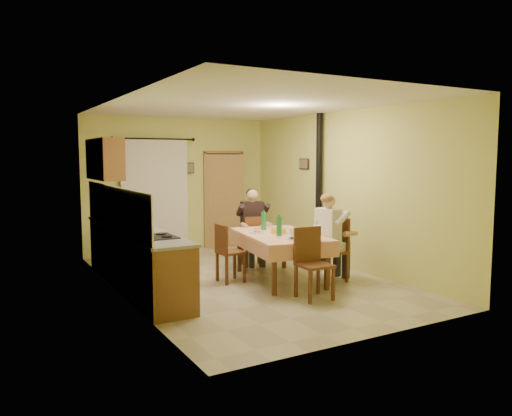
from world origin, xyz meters
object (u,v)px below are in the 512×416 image
chair_near (314,278)px  man_right (330,227)px  man_far (253,218)px  chair_far (253,250)px  chair_left (230,264)px  stove_flue (319,208)px  dining_table (280,257)px  chair_right (330,264)px

chair_near → man_right: man_right is taller
chair_near → man_far: (0.28, 2.27, 0.59)m
chair_far → chair_near: (-0.28, -2.26, 0.00)m
chair_left → man_right: size_ratio=0.67×
chair_far → chair_near: chair_near is taller
stove_flue → chair_left: bearing=-164.3°
chair_far → chair_left: chair_left is taller
dining_table → chair_far: (0.14, 1.13, -0.09)m
chair_far → man_right: 1.78m
chair_right → man_far: 1.79m
chair_right → man_right: (-0.02, -0.00, 0.59)m
chair_far → man_right: man_right is taller
chair_far → chair_near: 2.28m
man_far → stove_flue: size_ratio=0.50×
chair_right → chair_left: chair_right is taller
chair_near → chair_left: bearing=-63.2°
stove_flue → chair_right: bearing=-119.9°
man_right → man_far: bearing=10.6°
chair_left → man_far: man_far is taller
stove_flue → chair_far: bearing=170.2°
chair_left → dining_table: bearing=66.6°
dining_table → chair_right: size_ratio=1.98×
dining_table → chair_left: bearing=168.1°
dining_table → man_right: bearing=-27.7°
chair_near → stove_flue: 2.68m
dining_table → chair_right: bearing=-26.9°
chair_far → man_far: 0.59m
dining_table → chair_near: 1.14m
chair_near → man_right: size_ratio=0.72×
dining_table → chair_near: size_ratio=2.03×
chair_right → chair_near: bearing=123.4°
chair_left → stove_flue: (2.19, 0.62, 0.74)m
man_far → stove_flue: bearing=3.2°
man_far → man_right: (0.49, -1.62, 0.00)m
man_far → man_right: bearing=-59.5°
chair_near → chair_left: 1.54m
dining_table → chair_right: 0.80m
chair_far → chair_right: size_ratio=0.90×
chair_far → man_far: bearing=90.0°
chair_right → man_right: man_right is taller
chair_left → chair_near: bearing=21.1°
chair_far → chair_left: (-0.89, -0.84, 0.00)m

